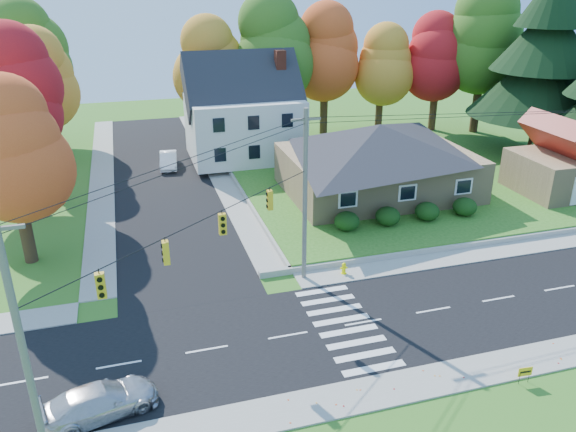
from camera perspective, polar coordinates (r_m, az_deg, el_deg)
name	(u,v)px	position (r m, az deg, el deg)	size (l,w,h in m)	color
ground	(363,323)	(29.31, 7.65, -10.68)	(120.00, 120.00, 0.00)	#3D7923
road_main	(363,322)	(29.31, 7.65, -10.67)	(90.00, 8.00, 0.02)	black
road_cross	(161,176)	(50.75, -12.76, 3.99)	(8.00, 44.00, 0.02)	black
sidewalk_north	(329,276)	(33.21, 4.21, -6.05)	(90.00, 2.00, 0.08)	#9C9A90
sidewalk_south	(410,385)	(25.74, 12.27, -16.45)	(90.00, 2.00, 0.08)	#9C9A90
lawn	(403,169)	(51.56, 11.65, 4.67)	(30.00, 30.00, 0.50)	#3D7923
ranch_house	(378,158)	(44.22, 9.14, 5.87)	(14.60, 10.60, 5.40)	tan
colonial_house	(244,114)	(52.43, -4.48, 10.32)	(10.40, 8.40, 9.60)	silver
garage	(564,162)	(48.90, 26.26, 4.90)	(7.30, 6.30, 4.60)	tan
hedge_row	(408,214)	(39.55, 12.06, 0.23)	(10.70, 1.70, 1.27)	#163A10
traffic_infrastructure	(355,220)	(27.87, 6.82, -0.43)	(38.10, 10.66, 10.00)	#666059
tree_lot_0	(209,64)	(57.21, -7.99, 15.05)	(6.72, 6.72, 12.51)	#3F2A19
tree_lot_1	(271,49)	(57.28, -1.72, 16.58)	(7.84, 7.84, 14.60)	#3F2A19
tree_lot_2	(325,53)	(60.09, 3.80, 16.23)	(7.28, 7.28, 13.56)	#3F2A19
tree_lot_3	(382,65)	(61.66, 9.53, 14.93)	(6.16, 6.16, 11.47)	#3F2A19
tree_lot_4	(439,57)	(63.53, 15.04, 15.31)	(6.72, 6.72, 12.51)	#3F2A19
tree_lot_5	(485,39)	(63.82, 19.40, 16.63)	(8.40, 8.40, 15.64)	#3F2A19
conifer_east_a	(545,57)	(58.22, 24.66, 14.46)	(12.80, 12.80, 16.96)	#3F2A19
tree_west_0	(9,149)	(35.82, -26.45, 6.08)	(6.16, 6.16, 11.47)	#3F2A19
tree_west_1	(12,94)	(45.33, -26.20, 11.02)	(7.28, 7.28, 13.56)	#3F2A19
tree_west_2	(43,80)	(55.06, -23.59, 12.55)	(6.72, 6.72, 12.51)	#3F2A19
tree_west_3	(28,54)	(63.01, -24.93, 14.69)	(7.84, 7.84, 14.60)	#3F2A19
silver_sedan	(100,401)	(24.64, -18.59, -17.41)	(1.87, 4.61, 1.34)	silver
white_car	(168,160)	(52.71, -12.05, 5.59)	(1.48, 4.25, 1.40)	white
fire_hydrant	(344,269)	(33.31, 5.69, -5.37)	(0.44, 0.34, 0.77)	#FFF700
yard_sign	(525,372)	(27.00, 22.96, -14.39)	(0.66, 0.09, 0.82)	black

